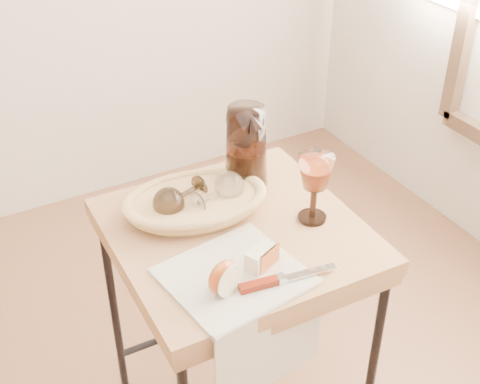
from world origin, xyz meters
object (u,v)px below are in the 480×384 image
wine_goblet (314,188)px  goblet_lying_b (216,193)px  side_table (237,336)px  tea_towel (234,275)px  goblet_lying_a (182,195)px  bread_basket (196,204)px  apple_half (223,277)px  pitcher (246,146)px  table_knife (284,278)px

wine_goblet → goblet_lying_b: bearing=142.7°
side_table → wine_goblet: (0.19, -0.06, 0.47)m
side_table → tea_towel: (-0.09, -0.15, 0.38)m
goblet_lying_a → wine_goblet: size_ratio=0.71×
bread_basket → apple_half: (-0.08, -0.30, 0.02)m
pitcher → bread_basket: bearing=-169.8°
bread_basket → apple_half: apple_half is taller
goblet_lying_a → apple_half: goblet_lying_a is taller
goblet_lying_b → apple_half: 0.31m
apple_half → table_knife: bearing=-36.7°
goblet_lying_b → goblet_lying_a: bearing=141.7°
table_knife → goblet_lying_a: bearing=111.2°
goblet_lying_b → table_knife: size_ratio=0.58×
tea_towel → bread_basket: (0.03, 0.26, 0.02)m
bread_basket → table_knife: bearing=-71.4°
goblet_lying_a → apple_half: bearing=63.4°
tea_towel → table_knife: size_ratio=1.29×
side_table → pitcher: (0.12, 0.17, 0.49)m
pitcher → table_knife: pitcher is taller
table_knife → pitcher: bearing=80.3°
wine_goblet → apple_half: (-0.32, -0.13, -0.05)m
goblet_lying_b → apple_half: size_ratio=1.60×
apple_half → pitcher: bearing=34.1°
goblet_lying_b → apple_half: bearing=-129.0°
goblet_lying_b → wine_goblet: wine_goblet is taller
wine_goblet → apple_half: wine_goblet is taller
side_table → tea_towel: tea_towel is taller
side_table → table_knife: table_knife is taller
tea_towel → bread_basket: 0.27m
apple_half → side_table: bearing=34.2°
tea_towel → apple_half: 0.07m
bread_basket → pitcher: 0.21m
tea_towel → wine_goblet: bearing=11.2°
wine_goblet → pitcher: bearing=105.5°
goblet_lying_a → wine_goblet: (0.27, -0.18, 0.04)m
bread_basket → pitcher: pitcher is taller
goblet_lying_a → goblet_lying_b: 0.08m
goblet_lying_b → apple_half: (-0.13, -0.28, -0.01)m
side_table → goblet_lying_b: goblet_lying_b is taller
bread_basket → apple_half: size_ratio=4.01×
table_knife → tea_towel: bearing=148.0°
side_table → wine_goblet: size_ratio=4.11×
goblet_lying_b → wine_goblet: (0.19, -0.15, 0.04)m
tea_towel → goblet_lying_a: (0.00, 0.28, 0.05)m
side_table → apple_half: bearing=-125.6°
pitcher → wine_goblet: bearing=-82.8°
goblet_lying_a → wine_goblet: bearing=128.4°
side_table → pitcher: pitcher is taller
goblet_lying_a → apple_half: 0.32m
apple_half → table_knife: (0.13, -0.04, -0.03)m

